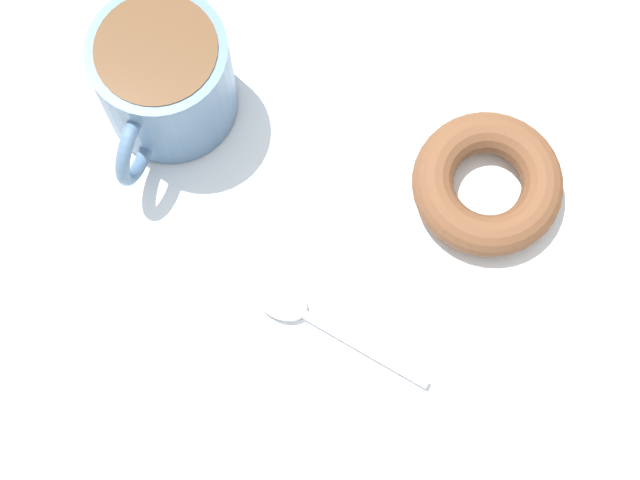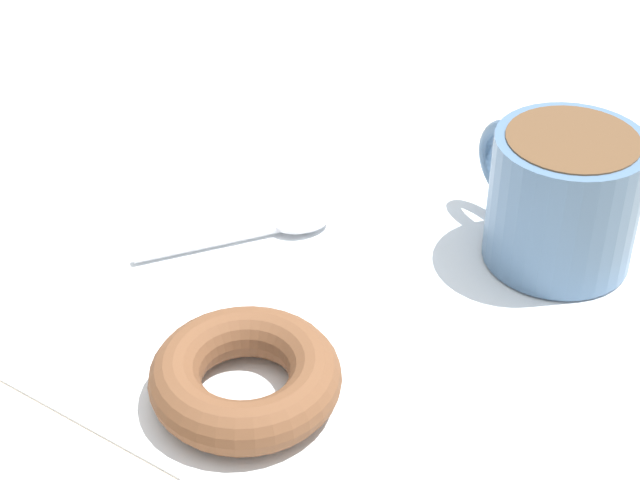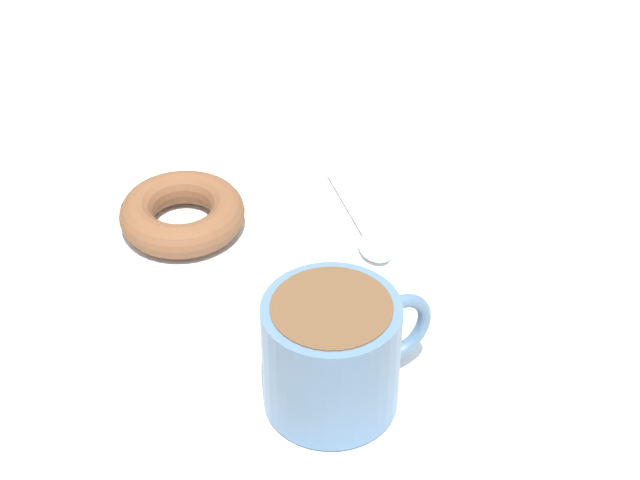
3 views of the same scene
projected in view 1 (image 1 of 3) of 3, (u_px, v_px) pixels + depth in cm
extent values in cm
cube|color=beige|center=(329.00, 251.00, 70.05)|extent=(120.00, 120.00, 2.00)
cube|color=white|center=(320.00, 249.00, 68.89)|extent=(35.56, 35.56, 0.30)
cylinder|color=slate|center=(165.00, 78.00, 67.72)|extent=(8.72, 8.72, 8.04)
cylinder|color=brown|center=(156.00, 51.00, 64.06)|extent=(7.52, 7.52, 0.60)
torus|color=slate|center=(137.00, 145.00, 66.45)|extent=(2.85, 5.35, 5.40)
torus|color=brown|center=(487.00, 184.00, 68.56)|extent=(9.75, 9.75, 2.69)
ellipsoid|color=silver|center=(281.00, 300.00, 67.33)|extent=(4.33, 3.99, 0.90)
cylinder|color=silver|center=(360.00, 346.00, 66.68)|extent=(8.35, 5.78, 0.56)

